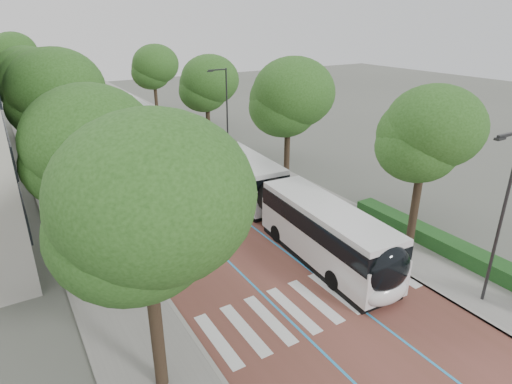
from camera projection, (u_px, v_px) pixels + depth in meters
ground at (326, 314)px, 18.85m from camera, size 160.00×160.00×0.00m
road at (106, 128)px, 50.45m from camera, size 11.00×140.00×0.02m
sidewalk_left at (36, 136)px, 46.82m from camera, size 4.00×140.00×0.12m
sidewalk_right at (167, 120)px, 54.04m from camera, size 4.00×140.00×0.12m
kerb_left at (55, 134)px, 47.74m from camera, size 0.20×140.00×0.14m
kerb_right at (152, 122)px, 53.12m from camera, size 0.20×140.00×0.14m
zebra_crossing at (315, 301)px, 19.73m from camera, size 10.55×3.60×0.01m
lane_line_left at (92, 129)px, 49.67m from camera, size 0.12×126.00×0.01m
lane_line_right at (120, 126)px, 51.21m from camera, size 0.12×126.00×0.01m
hedge at (457, 250)px, 23.03m from camera, size 1.20×14.00×0.80m
streetlight_near at (502, 207)px, 17.84m from camera, size 1.82×0.20×8.00m
streetlight_far at (225, 107)px, 37.58m from camera, size 1.82×0.20×8.00m
lamp_post_left at (126, 196)px, 20.67m from camera, size 0.14×0.14×8.00m
trees_left at (42, 95)px, 31.61m from camera, size 6.09×60.90×9.95m
trees_right at (225, 88)px, 39.13m from camera, size 6.01×47.43×9.05m
lead_bus at (287, 207)px, 25.52m from camera, size 3.69×18.52×3.20m
bus_queued_0 at (178, 146)px, 37.51m from camera, size 2.60×12.41×3.20m
bus_queued_1 at (134, 116)px, 49.20m from camera, size 2.92×12.47×3.20m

